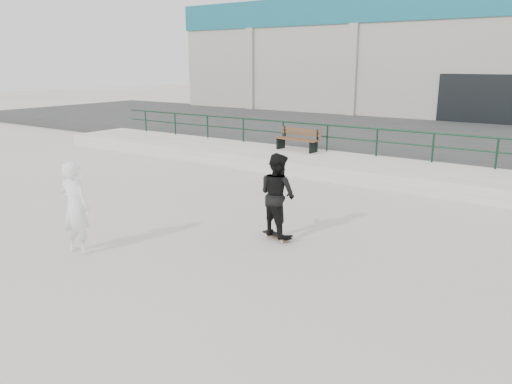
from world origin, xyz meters
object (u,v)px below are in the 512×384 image
Objects in this scene: bench_left at (298,140)px; standing_skater at (277,195)px; seated_skater at (75,208)px; skateboard at (277,235)px.

standing_skater reaches higher than bench_left.
bench_left is 0.98× the size of seated_skater.
seated_skater is (-2.92, -3.04, 0.89)m from skateboard.
seated_skater is at bearing 63.00° from standing_skater.
seated_skater is (-2.92, -3.04, -0.05)m from standing_skater.
bench_left is at bearing -92.84° from seated_skater.
bench_left is 2.35× the size of skateboard.
seated_skater reaches higher than bench_left.
skateboard is 0.42× the size of seated_skater.
skateboard is 0.44× the size of standing_skater.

